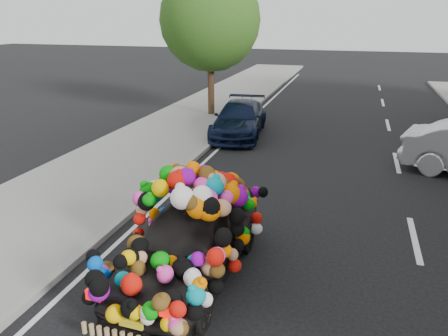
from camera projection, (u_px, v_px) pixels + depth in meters
The scene contains 7 objects.
ground at pixel (240, 217), 9.67m from camera, with size 100.00×100.00×0.00m, color black.
sidewalk at pixel (72, 193), 10.81m from camera, with size 4.00×60.00×0.12m, color gray.
kerb at pixel (144, 202), 10.28m from camera, with size 0.15×60.00×0.13m, color gray.
lane_markings at pixel (415, 239), 8.69m from camera, with size 6.00×50.00×0.01m, color silver, non-canonical shape.
tree_near_sidewalk at pixel (210, 20), 17.95m from camera, with size 4.20×4.20×6.13m.
plush_art_car at pixel (190, 222), 7.20m from camera, with size 2.07×4.15×1.98m.
navy_sedan at pixel (239, 119), 16.05m from camera, with size 1.70×4.18×1.21m, color black.
Camera 1 is at (2.18, -8.49, 4.23)m, focal length 35.00 mm.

